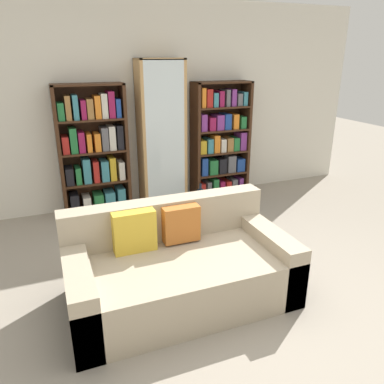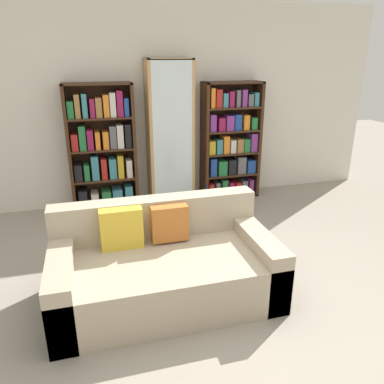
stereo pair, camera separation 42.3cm
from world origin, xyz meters
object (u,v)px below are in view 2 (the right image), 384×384
(bookshelf_right, at_px, (230,144))
(wine_bottle, at_px, (206,200))
(couch, at_px, (164,267))
(bookshelf_left, at_px, (103,150))
(display_cabinet, at_px, (170,135))

(bookshelf_right, height_order, wine_bottle, bookshelf_right)
(bookshelf_right, xyz_separation_m, wine_bottle, (-0.51, -0.47, -0.64))
(couch, relative_size, wine_bottle, 4.87)
(bookshelf_left, height_order, bookshelf_right, bookshelf_left)
(couch, distance_m, wine_bottle, 1.97)
(bookshelf_right, relative_size, wine_bottle, 4.35)
(bookshelf_left, relative_size, bookshelf_right, 1.01)
(bookshelf_left, height_order, display_cabinet, display_cabinet)
(couch, height_order, wine_bottle, couch)
(display_cabinet, bearing_deg, bookshelf_right, 1.06)
(wine_bottle, bearing_deg, display_cabinet, 130.49)
(display_cabinet, bearing_deg, bookshelf_left, 178.94)
(couch, distance_m, display_cabinet, 2.36)
(couch, height_order, bookshelf_left, bookshelf_left)
(display_cabinet, bearing_deg, couch, -104.09)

